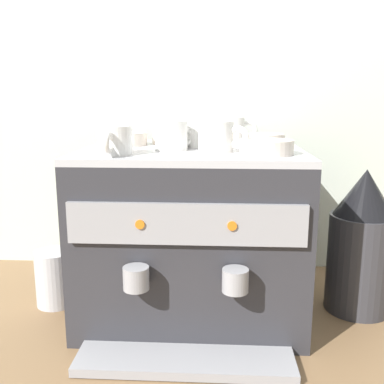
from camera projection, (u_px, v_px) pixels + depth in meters
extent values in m
plane|color=brown|center=(192.00, 307.00, 1.22)|extent=(4.00, 4.00, 0.00)
cube|color=silver|center=(198.00, 119.00, 1.44)|extent=(2.80, 0.03, 0.99)
cube|color=#2D2D33|center=(192.00, 234.00, 1.17)|extent=(0.55, 0.44, 0.42)
cube|color=#B7B7BC|center=(192.00, 151.00, 1.13)|extent=(0.55, 0.44, 0.02)
cube|color=#939399|center=(186.00, 224.00, 0.93)|extent=(0.51, 0.01, 0.09)
cylinder|color=orange|center=(140.00, 224.00, 0.93)|extent=(0.02, 0.01, 0.02)
cylinder|color=orange|center=(232.00, 226.00, 0.92)|extent=(0.02, 0.01, 0.02)
cube|color=#939399|center=(185.00, 360.00, 0.95)|extent=(0.47, 0.12, 0.02)
cylinder|color=#939399|center=(136.00, 278.00, 0.94)|extent=(0.06, 0.06, 0.05)
cylinder|color=#939399|center=(235.00, 280.00, 0.93)|extent=(0.06, 0.06, 0.05)
cylinder|color=white|center=(232.00, 130.00, 1.22)|extent=(0.07, 0.07, 0.07)
torus|color=white|center=(248.00, 130.00, 1.23)|extent=(0.05, 0.02, 0.05)
cylinder|color=white|center=(216.00, 137.00, 1.05)|extent=(0.08, 0.08, 0.07)
torus|color=white|center=(238.00, 137.00, 1.03)|extent=(0.06, 0.03, 0.06)
cylinder|color=white|center=(195.00, 135.00, 1.14)|extent=(0.07, 0.07, 0.06)
torus|color=white|center=(187.00, 137.00, 1.11)|extent=(0.03, 0.05, 0.05)
cylinder|color=white|center=(171.00, 136.00, 1.08)|extent=(0.08, 0.08, 0.07)
torus|color=white|center=(183.00, 134.00, 1.12)|extent=(0.04, 0.05, 0.05)
cylinder|color=white|center=(115.00, 140.00, 0.99)|extent=(0.08, 0.08, 0.06)
torus|color=white|center=(109.00, 143.00, 0.94)|extent=(0.02, 0.05, 0.05)
cylinder|color=beige|center=(126.00, 139.00, 1.19)|extent=(0.11, 0.11, 0.03)
cylinder|color=beige|center=(126.00, 143.00, 1.19)|extent=(0.06, 0.06, 0.01)
cylinder|color=beige|center=(174.00, 138.00, 1.23)|extent=(0.12, 0.12, 0.03)
cylinder|color=beige|center=(174.00, 142.00, 1.23)|extent=(0.07, 0.07, 0.01)
cylinder|color=beige|center=(265.00, 140.00, 1.15)|extent=(0.10, 0.10, 0.03)
cylinder|color=beige|center=(265.00, 145.00, 1.15)|extent=(0.06, 0.06, 0.01)
cylinder|color=beige|center=(266.00, 147.00, 1.00)|extent=(0.12, 0.12, 0.03)
cylinder|color=beige|center=(266.00, 152.00, 1.01)|extent=(0.07, 0.07, 0.01)
cylinder|color=#333338|center=(359.00, 263.00, 1.18)|extent=(0.17, 0.17, 0.26)
cone|color=black|center=(365.00, 193.00, 1.14)|extent=(0.16, 0.16, 0.12)
cylinder|color=#B7B7BC|center=(54.00, 279.00, 1.22)|extent=(0.11, 0.11, 0.15)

